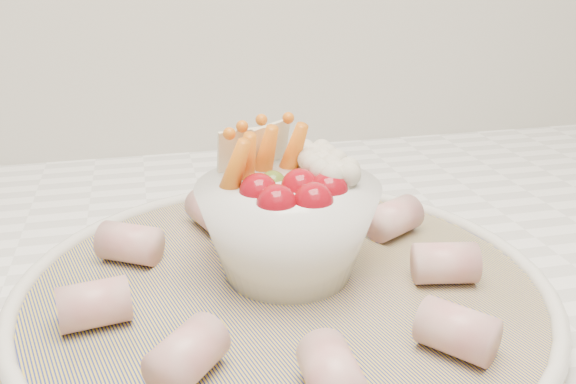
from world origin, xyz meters
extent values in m
cube|color=white|center=(0.00, 1.45, 0.90)|extent=(2.04, 0.62, 0.04)
cylinder|color=navy|center=(-0.02, 1.38, 0.93)|extent=(0.48, 0.48, 0.01)
torus|color=silver|center=(-0.02, 1.38, 0.94)|extent=(0.39, 0.39, 0.01)
sphere|color=maroon|center=(-0.03, 1.37, 1.00)|extent=(0.03, 0.03, 0.03)
sphere|color=maroon|center=(0.00, 1.36, 1.00)|extent=(0.03, 0.03, 0.03)
sphere|color=maroon|center=(0.01, 1.38, 1.00)|extent=(0.03, 0.03, 0.03)
sphere|color=maroon|center=(-0.03, 1.39, 1.00)|extent=(0.03, 0.03, 0.03)
sphere|color=maroon|center=(0.00, 1.39, 1.00)|extent=(0.03, 0.03, 0.03)
sphere|color=#526D24|center=(-0.02, 1.41, 1.00)|extent=(0.02, 0.02, 0.02)
cone|color=orange|center=(-0.04, 1.42, 1.01)|extent=(0.02, 0.04, 0.06)
cone|color=orange|center=(-0.02, 1.43, 1.01)|extent=(0.03, 0.04, 0.06)
cone|color=orange|center=(0.00, 1.43, 1.01)|extent=(0.04, 0.04, 0.06)
cone|color=orange|center=(-0.05, 1.40, 1.01)|extent=(0.04, 0.04, 0.06)
sphere|color=beige|center=(0.02, 1.42, 1.01)|extent=(0.03, 0.03, 0.03)
sphere|color=beige|center=(0.02, 1.39, 1.01)|extent=(0.03, 0.03, 0.03)
sphere|color=beige|center=(0.02, 1.44, 1.01)|extent=(0.03, 0.03, 0.03)
cube|color=beige|center=(-0.04, 1.44, 1.02)|extent=(0.04, 0.02, 0.05)
cube|color=beige|center=(-0.02, 1.45, 1.02)|extent=(0.04, 0.04, 0.05)
cylinder|color=#BD565A|center=(0.10, 1.36, 0.95)|extent=(0.05, 0.04, 0.03)
cylinder|color=#BD565A|center=(0.09, 1.44, 0.95)|extent=(0.05, 0.05, 0.03)
cylinder|color=#BD565A|center=(0.03, 1.50, 0.95)|extent=(0.04, 0.05, 0.03)
cylinder|color=#BD565A|center=(-0.06, 1.49, 0.95)|extent=(0.04, 0.05, 0.03)
cylinder|color=#BD565A|center=(-0.13, 1.44, 0.95)|extent=(0.05, 0.05, 0.03)
cylinder|color=#BD565A|center=(-0.15, 1.36, 0.95)|extent=(0.05, 0.04, 0.03)
cylinder|color=#BD565A|center=(-0.10, 1.29, 0.95)|extent=(0.05, 0.05, 0.03)
cylinder|color=#BD565A|center=(-0.02, 1.25, 0.95)|extent=(0.03, 0.05, 0.03)
cylinder|color=#BD565A|center=(0.07, 1.27, 0.95)|extent=(0.05, 0.05, 0.03)
camera|label=1|loc=(-0.11, 0.98, 1.17)|focal=40.00mm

